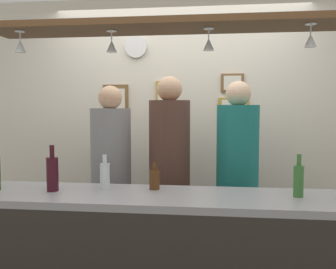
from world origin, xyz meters
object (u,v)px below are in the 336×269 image
(bottle_beer_green_import, at_px, (299,180))
(picture_frame_caricature, at_px, (116,101))
(person_left_grey_shirt, at_px, (111,165))
(person_middle_brown_shirt, at_px, (170,161))
(bottle_soda_clear, at_px, (105,175))
(bottle_wine_dark_red, at_px, (52,173))
(picture_frame_crest, at_px, (165,94))
(person_right_teal_shirt, at_px, (237,165))
(bottle_beer_brown_stubby, at_px, (154,179))
(wall_clock, at_px, (136,47))
(picture_frame_upper_small, at_px, (232,83))
(picture_frame_lower_pair, at_px, (233,107))

(bottle_beer_green_import, distance_m, picture_frame_caricature, 2.09)
(person_left_grey_shirt, bearing_deg, person_middle_brown_shirt, 0.00)
(person_middle_brown_shirt, distance_m, bottle_soda_clear, 0.76)
(bottle_wine_dark_red, height_order, picture_frame_caricature, picture_frame_caricature)
(picture_frame_crest, bearing_deg, person_middle_brown_shirt, -79.10)
(person_right_teal_shirt, bearing_deg, bottle_beer_green_import, -66.59)
(bottle_beer_brown_stubby, relative_size, bottle_beer_green_import, 0.69)
(wall_clock, bearing_deg, person_middle_brown_shirt, -56.93)
(wall_clock, bearing_deg, picture_frame_upper_small, 0.37)
(bottle_beer_brown_stubby, bearing_deg, person_middle_brown_shirt, 87.64)
(picture_frame_upper_small, relative_size, picture_frame_lower_pair, 0.73)
(person_middle_brown_shirt, distance_m, picture_frame_upper_small, 1.08)
(person_right_teal_shirt, bearing_deg, picture_frame_upper_small, 91.34)
(person_left_grey_shirt, height_order, picture_frame_lower_pair, person_left_grey_shirt)
(bottle_beer_brown_stubby, distance_m, bottle_beer_green_import, 0.90)
(picture_frame_caricature, distance_m, picture_frame_upper_small, 1.18)
(person_right_teal_shirt, distance_m, bottle_beer_green_import, 0.79)
(person_left_grey_shirt, height_order, bottle_beer_green_import, person_left_grey_shirt)
(person_left_grey_shirt, bearing_deg, picture_frame_crest, 59.42)
(picture_frame_caricature, bearing_deg, wall_clock, -1.66)
(bottle_beer_brown_stubby, height_order, picture_frame_caricature, picture_frame_caricature)
(bottle_wine_dark_red, distance_m, picture_frame_crest, 1.61)
(person_middle_brown_shirt, bearing_deg, bottle_soda_clear, -117.70)
(bottle_beer_green_import, bearing_deg, bottle_soda_clear, 177.29)
(person_left_grey_shirt, distance_m, person_middle_brown_shirt, 0.50)
(person_middle_brown_shirt, xyz_separation_m, bottle_soda_clear, (-0.35, -0.67, -0.01))
(bottle_soda_clear, distance_m, bottle_beer_green_import, 1.23)
(wall_clock, bearing_deg, person_left_grey_shirt, -97.97)
(person_middle_brown_shirt, relative_size, bottle_soda_clear, 7.69)
(picture_frame_caricature, relative_size, picture_frame_upper_small, 1.55)
(person_left_grey_shirt, relative_size, bottle_beer_green_import, 6.52)
(person_right_teal_shirt, distance_m, picture_frame_caricature, 1.45)
(bottle_soda_clear, distance_m, picture_frame_crest, 1.45)
(bottle_wine_dark_red, xyz_separation_m, bottle_beer_green_import, (1.55, 0.03, -0.01))
(picture_frame_upper_small, relative_size, picture_frame_crest, 0.85)
(person_right_teal_shirt, relative_size, bottle_beer_brown_stubby, 9.59)
(bottle_wine_dark_red, xyz_separation_m, picture_frame_caricature, (0.05, 1.40, 0.49))
(person_left_grey_shirt, xyz_separation_m, wall_clock, (0.09, 0.63, 1.10))
(picture_frame_crest, xyz_separation_m, picture_frame_lower_pair, (0.68, 0.00, -0.13))
(bottle_beer_green_import, relative_size, wall_clock, 1.18)
(picture_frame_caricature, distance_m, wall_clock, 0.58)
(person_left_grey_shirt, bearing_deg, person_right_teal_shirt, 0.00)
(picture_frame_caricature, bearing_deg, person_right_teal_shirt, -28.37)
(bottle_soda_clear, height_order, picture_frame_crest, picture_frame_crest)
(person_right_teal_shirt, distance_m, bottle_soda_clear, 1.13)
(bottle_beer_brown_stubby, relative_size, picture_frame_caricature, 0.53)
(bottle_wine_dark_red, xyz_separation_m, picture_frame_lower_pair, (1.23, 1.40, 0.43))
(person_left_grey_shirt, height_order, wall_clock, wall_clock)
(picture_frame_upper_small, xyz_separation_m, picture_frame_crest, (-0.66, 0.00, -0.11))
(bottle_beer_green_import, height_order, wall_clock, wall_clock)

